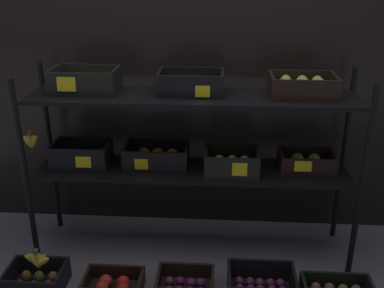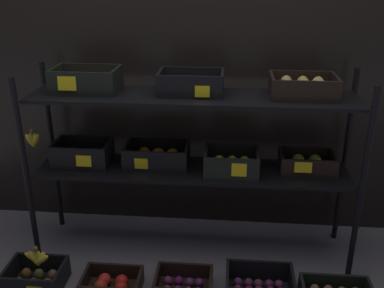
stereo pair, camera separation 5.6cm
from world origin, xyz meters
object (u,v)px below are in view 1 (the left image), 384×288
crate_ground_plum (185,286)px  banana_bunch_loose (38,260)px  crate_ground_apple_red (113,286)px  crate_ground_right_plum (261,288)px  display_rack (190,134)px  crate_ground_kiwi (37,281)px

crate_ground_plum → banana_bunch_loose: size_ratio=1.96×
crate_ground_apple_red → crate_ground_plum: crate_ground_plum is taller
crate_ground_right_plum → display_rack: bearing=134.1°
crate_ground_kiwi → banana_bunch_loose: banana_bunch_loose is taller
display_rack → crate_ground_kiwi: display_rack is taller
crate_ground_apple_red → crate_ground_kiwi: bearing=179.2°
crate_ground_right_plum → banana_bunch_loose: banana_bunch_loose is taller
display_rack → crate_ground_kiwi: 1.17m
display_rack → crate_ground_right_plum: (0.41, -0.42, -0.71)m
display_rack → crate_ground_apple_red: (-0.39, -0.45, -0.72)m
crate_ground_kiwi → crate_ground_right_plum: crate_ground_right_plum is taller
crate_ground_apple_red → crate_ground_right_plum: 0.79m
display_rack → banana_bunch_loose: (-0.79, -0.44, -0.58)m
crate_ground_apple_red → display_rack: bearing=49.5°
crate_ground_kiwi → banana_bunch_loose: bearing=4.9°
crate_ground_apple_red → crate_ground_plum: (0.39, 0.03, -0.00)m
crate_ground_right_plum → banana_bunch_loose: size_ratio=2.29×
crate_ground_apple_red → banana_bunch_loose: bearing=178.8°
crate_ground_right_plum → crate_ground_plum: bearing=-179.9°
crate_ground_right_plum → banana_bunch_loose: (-1.19, -0.02, 0.14)m
crate_ground_apple_red → crate_ground_right_plum: (0.79, 0.03, 0.01)m
crate_ground_kiwi → crate_ground_right_plum: size_ratio=0.86×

